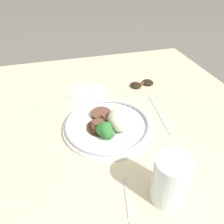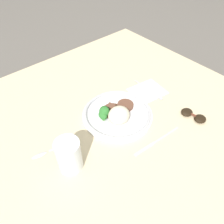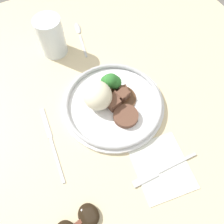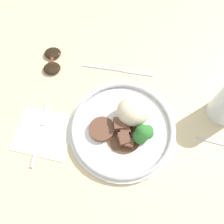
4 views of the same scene
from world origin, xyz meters
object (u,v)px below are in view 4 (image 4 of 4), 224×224
Objects in this scene: plate at (125,126)px; sunglasses at (52,61)px; fork at (42,128)px; knife at (120,70)px.

plate reaches higher than sunglasses.
knife is (0.20, 0.20, -0.00)m from fork.
sunglasses reaches higher than knife.
plate is at bearing -49.64° from sunglasses.
plate is at bearing -77.69° from knife.
fork reaches higher than knife.
knife is at bearing -42.06° from fork.
fork is 0.22m from sunglasses.
plate reaches higher than knife.
fork is at bearing -95.54° from sunglasses.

